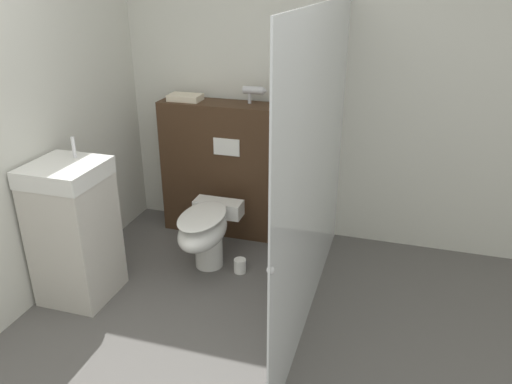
# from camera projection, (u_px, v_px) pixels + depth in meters

# --- Properties ---
(wall_back) EXTENTS (8.00, 0.06, 2.50)m
(wall_back) POSITION_uv_depth(u_px,v_px,m) (284.00, 88.00, 4.04)
(wall_back) COLOR silver
(wall_back) RESTS_ON ground_plane
(partition_panel) EXTENTS (1.21, 0.30, 1.15)m
(partition_panel) POSITION_uv_depth(u_px,v_px,m) (233.00, 170.00, 4.23)
(partition_panel) COLOR #3D2819
(partition_panel) RESTS_ON ground_plane
(shower_glass) EXTENTS (0.04, 2.19, 1.96)m
(shower_glass) POSITION_uv_depth(u_px,v_px,m) (317.00, 174.00, 3.03)
(shower_glass) COLOR silver
(shower_glass) RESTS_ON ground_plane
(toilet) EXTENTS (0.39, 0.69, 0.49)m
(toilet) POSITION_uv_depth(u_px,v_px,m) (206.00, 231.00, 3.76)
(toilet) COLOR white
(toilet) RESTS_ON ground_plane
(sink_vanity) EXTENTS (0.46, 0.47, 1.12)m
(sink_vanity) POSITION_uv_depth(u_px,v_px,m) (74.00, 232.00, 3.38)
(sink_vanity) COLOR beige
(sink_vanity) RESTS_ON ground_plane
(hair_drier) EXTENTS (0.20, 0.06, 0.14)m
(hair_drier) POSITION_uv_depth(u_px,v_px,m) (254.00, 91.00, 3.95)
(hair_drier) COLOR #B7B7BC
(hair_drier) RESTS_ON partition_panel
(folded_towel) EXTENTS (0.27, 0.17, 0.05)m
(folded_towel) POSITION_uv_depth(u_px,v_px,m) (185.00, 97.00, 4.08)
(folded_towel) COLOR beige
(folded_towel) RESTS_ON partition_panel
(spare_toilet_roll) EXTENTS (0.09, 0.09, 0.11)m
(spare_toilet_roll) POSITION_uv_depth(u_px,v_px,m) (240.00, 266.00, 3.81)
(spare_toilet_roll) COLOR white
(spare_toilet_roll) RESTS_ON ground_plane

